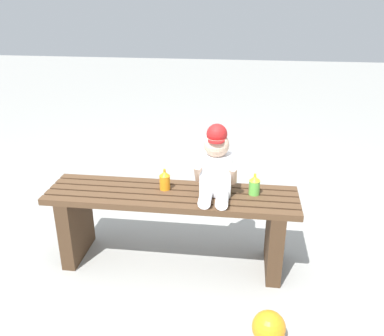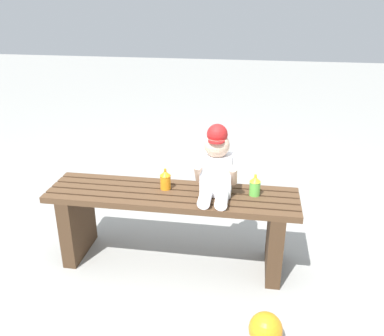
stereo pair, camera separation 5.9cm
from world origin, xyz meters
name	(u,v)px [view 1 (the left image)]	position (x,y,z in m)	size (l,w,h in m)	color
ground_plane	(173,261)	(0.00, 0.00, 0.00)	(16.00, 16.00, 0.00)	#999993
park_bench	(172,217)	(0.00, 0.00, 0.30)	(1.42, 0.35, 0.46)	#513823
child_figure	(216,165)	(0.25, 0.01, 0.64)	(0.23, 0.27, 0.40)	white
sippy_cup_left	(165,180)	(-0.05, 0.04, 0.52)	(0.06, 0.06, 0.12)	orange
sippy_cup_right	(254,185)	(0.46, 0.04, 0.52)	(0.06, 0.06, 0.12)	#66CC4C
toy_ball	(269,327)	(0.55, -0.56, 0.08)	(0.16, 0.16, 0.16)	orange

